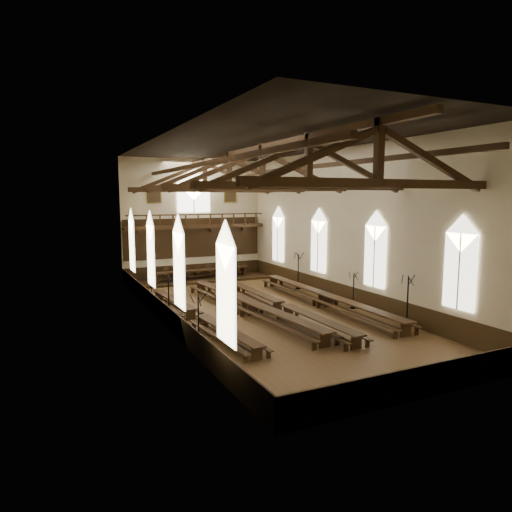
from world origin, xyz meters
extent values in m
plane|color=brown|center=(0.00, 0.00, 0.00)|extent=(26.00, 26.00, 0.00)
plane|color=beige|center=(0.00, 13.00, 5.00)|extent=(12.00, 0.00, 12.00)
plane|color=beige|center=(0.00, -13.00, 5.00)|extent=(12.00, 0.00, 12.00)
plane|color=beige|center=(-6.00, 0.00, 5.00)|extent=(0.00, 26.00, 26.00)
plane|color=beige|center=(6.00, 0.00, 5.00)|extent=(0.00, 26.00, 26.00)
plane|color=black|center=(0.00, 0.00, 10.00)|extent=(26.00, 26.00, 0.00)
cube|color=#34230F|center=(0.00, 12.96, 0.60)|extent=(11.90, 0.08, 1.20)
cube|color=#34230F|center=(0.00, -12.96, 0.60)|extent=(11.90, 0.08, 1.20)
cube|color=#34230F|center=(-5.96, 0.00, 0.60)|extent=(0.08, 25.90, 1.20)
cube|color=#34230F|center=(5.96, 0.00, 0.60)|extent=(0.08, 25.90, 1.20)
cube|color=silver|center=(-5.90, -9.00, 3.40)|extent=(0.05, 1.80, 3.60)
cube|color=silver|center=(-5.90, -9.00, 5.20)|extent=(0.05, 1.80, 1.80)
cylinder|color=beige|center=(-5.86, -9.00, 3.40)|extent=(0.08, 0.08, 3.60)
cube|color=silver|center=(-5.90, -3.00, 3.40)|extent=(0.05, 1.80, 3.60)
cube|color=silver|center=(-5.90, -3.00, 5.20)|extent=(0.05, 1.80, 1.80)
cylinder|color=beige|center=(-5.86, -3.00, 3.40)|extent=(0.08, 0.08, 3.60)
cube|color=silver|center=(-5.90, 3.00, 3.40)|extent=(0.05, 1.80, 3.60)
cube|color=silver|center=(-5.90, 3.00, 5.20)|extent=(0.05, 1.80, 1.80)
cylinder|color=beige|center=(-5.86, 3.00, 3.40)|extent=(0.08, 0.08, 3.60)
cube|color=silver|center=(-5.90, 9.00, 3.40)|extent=(0.05, 1.80, 3.60)
cube|color=silver|center=(-5.90, 9.00, 5.20)|extent=(0.05, 1.80, 1.80)
cylinder|color=beige|center=(-5.86, 9.00, 3.40)|extent=(0.08, 0.08, 3.60)
cube|color=silver|center=(5.90, -9.00, 3.40)|extent=(0.05, 1.80, 3.60)
cube|color=silver|center=(5.90, -9.00, 5.20)|extent=(0.05, 1.80, 1.80)
cylinder|color=beige|center=(5.86, -9.00, 3.40)|extent=(0.08, 0.08, 3.60)
cube|color=silver|center=(5.90, -3.00, 3.40)|extent=(0.05, 1.80, 3.60)
cube|color=silver|center=(5.90, -3.00, 5.20)|extent=(0.05, 1.80, 1.80)
cylinder|color=beige|center=(5.86, -3.00, 3.40)|extent=(0.08, 0.08, 3.60)
cube|color=silver|center=(5.90, 3.00, 3.40)|extent=(0.05, 1.80, 3.60)
cube|color=silver|center=(5.90, 3.00, 5.20)|extent=(0.05, 1.80, 1.80)
cylinder|color=beige|center=(5.86, 3.00, 3.40)|extent=(0.08, 0.08, 3.60)
cube|color=silver|center=(5.90, 9.00, 3.40)|extent=(0.05, 1.80, 3.60)
cube|color=silver|center=(5.90, 9.00, 5.20)|extent=(0.05, 1.80, 1.80)
cylinder|color=beige|center=(5.86, 9.00, 3.40)|extent=(0.08, 0.08, 3.60)
cube|color=white|center=(0.00, 12.90, 6.80)|extent=(2.80, 0.05, 2.40)
cube|color=white|center=(0.00, 12.90, 8.00)|extent=(2.80, 0.05, 2.80)
cylinder|color=beige|center=(0.00, 12.86, 6.80)|extent=(0.10, 0.10, 2.40)
cube|color=#3E2513|center=(0.00, 12.35, 4.40)|extent=(11.80, 1.20, 0.20)
cube|color=#34230F|center=(0.00, 12.94, 3.45)|extent=(11.80, 0.10, 3.30)
cube|color=#3E2513|center=(0.00, 11.81, 5.45)|extent=(11.60, 0.12, 0.10)
cube|color=#3E2513|center=(0.00, 11.81, 4.55)|extent=(11.60, 0.12, 0.10)
cube|color=#3E2513|center=(-4.50, 12.75, 4.15)|extent=(0.35, 0.40, 0.50)
cube|color=#3E2513|center=(-1.50, 12.75, 4.15)|extent=(0.35, 0.40, 0.50)
cube|color=#3E2513|center=(1.50, 12.75, 4.15)|extent=(0.35, 0.40, 0.50)
cube|color=#3E2513|center=(4.50, 12.75, 4.15)|extent=(0.35, 0.40, 0.50)
cube|color=brown|center=(-3.30, 12.91, 7.10)|extent=(1.15, 0.06, 1.45)
cube|color=black|center=(-3.30, 12.87, 7.10)|extent=(0.95, 0.04, 1.25)
cube|color=brown|center=(3.30, 12.91, 7.10)|extent=(1.15, 0.06, 1.45)
cube|color=black|center=(3.30, 12.87, 7.10)|extent=(0.95, 0.04, 1.25)
cube|color=#3E2513|center=(0.00, -10.00, 7.40)|extent=(11.70, 0.35, 0.35)
cube|color=#3E2513|center=(0.00, -10.00, 8.70)|extent=(0.30, 0.30, 2.40)
cube|color=#3E2513|center=(-2.88, -10.00, 8.30)|extent=(5.44, 0.26, 2.40)
cube|color=#3E2513|center=(2.88, -10.00, 8.30)|extent=(5.44, 0.26, 2.40)
cube|color=#3E2513|center=(0.00, -5.00, 7.40)|extent=(11.70, 0.35, 0.35)
cube|color=#3E2513|center=(0.00, -5.00, 8.70)|extent=(0.30, 0.30, 2.40)
cube|color=#3E2513|center=(-2.88, -5.00, 8.30)|extent=(5.44, 0.26, 2.40)
cube|color=#3E2513|center=(2.88, -5.00, 8.30)|extent=(5.44, 0.26, 2.40)
cube|color=#3E2513|center=(0.00, 0.00, 7.40)|extent=(11.70, 0.35, 0.35)
cube|color=#3E2513|center=(0.00, 0.00, 8.70)|extent=(0.30, 0.30, 2.40)
cube|color=#3E2513|center=(-2.88, 0.00, 8.30)|extent=(5.44, 0.26, 2.40)
cube|color=#3E2513|center=(2.88, 0.00, 8.30)|extent=(5.44, 0.26, 2.40)
cube|color=#3E2513|center=(0.00, 5.00, 7.40)|extent=(11.70, 0.35, 0.35)
cube|color=#3E2513|center=(0.00, 5.00, 8.70)|extent=(0.30, 0.30, 2.40)
cube|color=#3E2513|center=(-2.88, 5.00, 8.30)|extent=(5.44, 0.26, 2.40)
cube|color=#3E2513|center=(2.88, 5.00, 8.30)|extent=(5.44, 0.26, 2.40)
cube|color=#3E2513|center=(0.00, 10.00, 7.40)|extent=(11.70, 0.35, 0.35)
cube|color=#3E2513|center=(0.00, 10.00, 8.70)|extent=(0.30, 0.30, 2.40)
cube|color=#3E2513|center=(-2.88, 10.00, 8.30)|extent=(5.44, 0.26, 2.40)
cube|color=#3E2513|center=(2.88, 10.00, 8.30)|extent=(5.44, 0.26, 2.40)
cube|color=#3E2513|center=(-3.36, 0.00, 8.70)|extent=(0.25, 25.70, 0.25)
cube|color=#3E2513|center=(3.36, 0.00, 8.70)|extent=(0.25, 25.70, 0.25)
cube|color=#3E2513|center=(0.00, 0.00, 9.70)|extent=(0.30, 25.70, 0.30)
cube|color=#3E2513|center=(-4.32, -4.37, 0.63)|extent=(1.10, 6.25, 0.07)
cube|color=#3E2513|center=(-4.32, -7.17, 0.30)|extent=(0.53, 0.11, 0.60)
cube|color=#3E2513|center=(-4.32, -1.57, 0.30)|extent=(0.53, 0.11, 0.60)
cube|color=#3E2513|center=(-4.32, -4.37, 0.22)|extent=(0.50, 5.50, 0.07)
cube|color=#3E2513|center=(-4.87, -4.41, 0.37)|extent=(0.73, 6.22, 0.05)
cube|color=#3E2513|center=(-4.87, -7.25, 0.17)|extent=(0.20, 0.08, 0.35)
cube|color=#3E2513|center=(-4.87, -1.56, 0.17)|extent=(0.20, 0.08, 0.35)
cube|color=#3E2513|center=(-3.77, -4.32, 0.37)|extent=(0.73, 6.22, 0.05)
cube|color=#3E2513|center=(-3.77, -7.17, 0.17)|extent=(0.20, 0.08, 0.35)
cube|color=#3E2513|center=(-3.77, -1.48, 0.17)|extent=(0.20, 0.08, 0.35)
cube|color=#3E2513|center=(-4.32, 3.03, 0.63)|extent=(1.10, 6.25, 0.07)
cube|color=#3E2513|center=(-4.32, 0.23, 0.30)|extent=(0.53, 0.11, 0.60)
cube|color=#3E2513|center=(-4.32, 5.83, 0.30)|extent=(0.53, 0.11, 0.60)
cube|color=#3E2513|center=(-4.32, 3.03, 0.22)|extent=(0.50, 5.50, 0.07)
cube|color=#3E2513|center=(-4.87, 2.99, 0.37)|extent=(0.73, 6.22, 0.05)
cube|color=#3E2513|center=(-4.87, 0.15, 0.17)|extent=(0.20, 0.08, 0.35)
cube|color=#3E2513|center=(-4.87, 5.84, 0.17)|extent=(0.20, 0.08, 0.35)
cube|color=#3E2513|center=(-3.77, 3.08, 0.37)|extent=(0.73, 6.22, 0.05)
cube|color=#3E2513|center=(-3.77, 0.23, 0.17)|extent=(0.20, 0.08, 0.35)
cube|color=#3E2513|center=(-3.77, 5.92, 0.17)|extent=(0.20, 0.08, 0.35)
cube|color=#3E2513|center=(-0.86, -3.69, 0.75)|extent=(1.37, 7.48, 0.09)
cube|color=#3E2513|center=(-0.86, -7.03, 0.36)|extent=(0.64, 0.14, 0.71)
cube|color=#3E2513|center=(-0.86, -0.34, 0.36)|extent=(0.64, 0.14, 0.71)
cube|color=#3E2513|center=(-0.86, -3.69, 0.27)|extent=(0.64, 6.57, 0.09)
cube|color=#3E2513|center=(-1.52, -3.74, 0.45)|extent=(0.92, 7.44, 0.06)
cube|color=#3E2513|center=(-1.52, -7.14, 0.21)|extent=(0.24, 0.09, 0.41)
cube|color=#3E2513|center=(-1.52, -0.34, 0.21)|extent=(0.24, 0.09, 0.41)
cube|color=#3E2513|center=(-0.21, -3.63, 0.45)|extent=(0.92, 7.44, 0.06)
cube|color=#3E2513|center=(-0.21, -7.03, 0.21)|extent=(0.24, 0.09, 0.41)
cube|color=#3E2513|center=(-0.21, -0.23, 0.21)|extent=(0.24, 0.09, 0.41)
cube|color=#3E2513|center=(-0.86, 3.71, 0.75)|extent=(1.37, 7.48, 0.09)
cube|color=#3E2513|center=(-0.86, 0.37, 0.36)|extent=(0.64, 0.14, 0.71)
cube|color=#3E2513|center=(-0.86, 7.06, 0.36)|extent=(0.64, 0.14, 0.71)
cube|color=#3E2513|center=(-0.86, 3.71, 0.27)|extent=(0.64, 6.57, 0.09)
cube|color=#3E2513|center=(-1.52, 3.66, 0.45)|extent=(0.92, 7.44, 0.06)
cube|color=#3E2513|center=(-1.52, 0.26, 0.21)|extent=(0.24, 0.09, 0.41)
cube|color=#3E2513|center=(-1.52, 7.06, 0.21)|extent=(0.24, 0.09, 0.41)
cube|color=#3E2513|center=(-0.21, 3.77, 0.45)|extent=(0.92, 7.44, 0.06)
cube|color=#3E2513|center=(-0.21, 0.37, 0.21)|extent=(0.24, 0.09, 0.41)
cube|color=#3E2513|center=(-0.21, 7.17, 0.21)|extent=(0.24, 0.09, 0.41)
cube|color=#3E2513|center=(0.82, -4.76, 0.69)|extent=(0.76, 6.81, 0.08)
cube|color=#3E2513|center=(0.82, -7.83, 0.33)|extent=(0.58, 0.08, 0.65)
cube|color=#3E2513|center=(0.82, -1.70, 0.33)|extent=(0.58, 0.08, 0.65)
cube|color=#3E2513|center=(0.82, -4.76, 0.24)|extent=(0.15, 6.03, 0.08)
cube|color=#3E2513|center=(0.22, -4.77, 0.41)|extent=(0.35, 6.81, 0.06)
cube|color=#3E2513|center=(0.22, -7.88, 0.19)|extent=(0.22, 0.07, 0.38)
cube|color=#3E2513|center=(0.22, -1.66, 0.19)|extent=(0.22, 0.07, 0.38)
cube|color=#3E2513|center=(1.42, -4.76, 0.41)|extent=(0.35, 6.81, 0.06)
cube|color=#3E2513|center=(1.42, -7.87, 0.19)|extent=(0.22, 0.07, 0.38)
cube|color=#3E2513|center=(1.42, -1.64, 0.19)|extent=(0.22, 0.07, 0.38)
cube|color=#3E2513|center=(0.82, 2.64, 0.69)|extent=(0.76, 6.81, 0.08)
cube|color=#3E2513|center=(0.82, -0.43, 0.33)|extent=(0.58, 0.08, 0.65)
cube|color=#3E2513|center=(0.82, 5.70, 0.33)|extent=(0.58, 0.08, 0.65)
cube|color=#3E2513|center=(0.82, 2.64, 0.24)|extent=(0.15, 6.03, 0.08)
cube|color=#3E2513|center=(0.22, 2.63, 0.41)|extent=(0.35, 6.81, 0.06)
cube|color=#3E2513|center=(0.22, -0.48, 0.19)|extent=(0.22, 0.07, 0.38)
cube|color=#3E2513|center=(0.22, 5.74, 0.19)|extent=(0.22, 0.07, 0.38)
cube|color=#3E2513|center=(1.42, 2.64, 0.41)|extent=(0.35, 6.81, 0.06)
cube|color=#3E2513|center=(1.42, -0.47, 0.19)|extent=(0.22, 0.07, 0.38)
cube|color=#3E2513|center=(1.42, 5.76, 0.19)|extent=(0.22, 0.07, 0.38)
cube|color=#3E2513|center=(4.35, -3.96, 0.77)|extent=(0.82, 7.58, 0.09)
cube|color=#3E2513|center=(4.35, -7.37, 0.36)|extent=(0.64, 0.09, 0.72)
cube|color=#3E2513|center=(4.35, -0.56, 0.36)|extent=(0.64, 0.09, 0.72)
cube|color=#3E2513|center=(4.35, -3.96, 0.27)|extent=(0.14, 6.71, 0.09)
cube|color=#3E2513|center=(3.68, -3.96, 0.45)|extent=(0.36, 7.57, 0.06)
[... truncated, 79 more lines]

